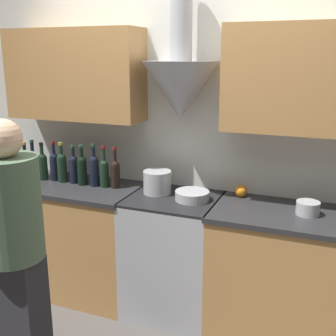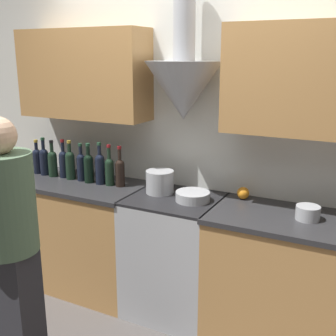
# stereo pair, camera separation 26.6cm
# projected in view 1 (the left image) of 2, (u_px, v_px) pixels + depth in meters

# --- Properties ---
(ground_plane) EXTENTS (12.00, 12.00, 0.00)m
(ground_plane) POSITION_uv_depth(u_px,v_px,m) (158.00, 332.00, 3.06)
(ground_plane) COLOR #4C4744
(wall_back) EXTENTS (8.40, 0.56, 2.60)m
(wall_back) POSITION_uv_depth(u_px,v_px,m) (188.00, 121.00, 3.19)
(wall_back) COLOR silver
(wall_back) RESTS_ON ground_plane
(counter_left) EXTENTS (1.15, 0.62, 0.94)m
(counter_left) POSITION_uv_depth(u_px,v_px,m) (74.00, 237.00, 3.54)
(counter_left) COLOR #B27F47
(counter_left) RESTS_ON ground_plane
(counter_right) EXTENTS (1.25, 0.62, 0.94)m
(counter_right) POSITION_uv_depth(u_px,v_px,m) (301.00, 279.00, 2.88)
(counter_right) COLOR #B27F47
(counter_right) RESTS_ON ground_plane
(stove_range) EXTENTS (0.66, 0.60, 0.94)m
(stove_range) POSITION_uv_depth(u_px,v_px,m) (173.00, 255.00, 3.22)
(stove_range) COLOR #A8AAAF
(stove_range) RESTS_ON ground_plane
(wine_bottle_0) EXTENTS (0.08, 0.08, 0.30)m
(wine_bottle_0) POSITION_uv_depth(u_px,v_px,m) (26.00, 163.00, 3.60)
(wine_bottle_0) COLOR black
(wine_bottle_0) RESTS_ON counter_left
(wine_bottle_1) EXTENTS (0.08, 0.08, 0.33)m
(wine_bottle_1) POSITION_uv_depth(u_px,v_px,m) (33.00, 163.00, 3.56)
(wine_bottle_1) COLOR black
(wine_bottle_1) RESTS_ON counter_left
(wine_bottle_2) EXTENTS (0.08, 0.08, 0.32)m
(wine_bottle_2) POSITION_uv_depth(u_px,v_px,m) (43.00, 165.00, 3.52)
(wine_bottle_2) COLOR black
(wine_bottle_2) RESTS_ON counter_left
(wine_bottle_3) EXTENTS (0.07, 0.07, 0.33)m
(wine_bottle_3) POSITION_uv_depth(u_px,v_px,m) (54.00, 165.00, 3.50)
(wine_bottle_3) COLOR black
(wine_bottle_3) RESTS_ON counter_left
(wine_bottle_4) EXTENTS (0.08, 0.08, 0.33)m
(wine_bottle_4) POSITION_uv_depth(u_px,v_px,m) (62.00, 166.00, 3.45)
(wine_bottle_4) COLOR black
(wine_bottle_4) RESTS_ON counter_left
(wine_bottle_5) EXTENTS (0.07, 0.07, 0.32)m
(wine_bottle_5) POSITION_uv_depth(u_px,v_px,m) (74.00, 168.00, 3.42)
(wine_bottle_5) COLOR black
(wine_bottle_5) RESTS_ON counter_left
(wine_bottle_6) EXTENTS (0.08, 0.08, 0.33)m
(wine_bottle_6) POSITION_uv_depth(u_px,v_px,m) (82.00, 169.00, 3.37)
(wine_bottle_6) COLOR black
(wine_bottle_6) RESTS_ON counter_left
(wine_bottle_7) EXTENTS (0.08, 0.08, 0.34)m
(wine_bottle_7) POSITION_uv_depth(u_px,v_px,m) (94.00, 169.00, 3.34)
(wine_bottle_7) COLOR black
(wine_bottle_7) RESTS_ON counter_left
(wine_bottle_8) EXTENTS (0.07, 0.07, 0.33)m
(wine_bottle_8) POSITION_uv_depth(u_px,v_px,m) (104.00, 171.00, 3.32)
(wine_bottle_8) COLOR black
(wine_bottle_8) RESTS_ON counter_left
(wine_bottle_9) EXTENTS (0.07, 0.07, 0.33)m
(wine_bottle_9) POSITION_uv_depth(u_px,v_px,m) (115.00, 172.00, 3.30)
(wine_bottle_9) COLOR black
(wine_bottle_9) RESTS_ON counter_left
(stock_pot) EXTENTS (0.21, 0.21, 0.17)m
(stock_pot) POSITION_uv_depth(u_px,v_px,m) (157.00, 182.00, 3.18)
(stock_pot) COLOR #A8AAAF
(stock_pot) RESTS_ON stove_range
(mixing_bowl) EXTENTS (0.25, 0.25, 0.07)m
(mixing_bowl) POSITION_uv_depth(u_px,v_px,m) (192.00, 196.00, 3.03)
(mixing_bowl) COLOR #A8AAAF
(mixing_bowl) RESTS_ON stove_range
(orange_fruit) EXTENTS (0.09, 0.09, 0.09)m
(orange_fruit) POSITION_uv_depth(u_px,v_px,m) (241.00, 191.00, 3.11)
(orange_fruit) COLOR orange
(orange_fruit) RESTS_ON counter_right
(saucepan) EXTENTS (0.15, 0.15, 0.09)m
(saucepan) POSITION_uv_depth(u_px,v_px,m) (308.00, 208.00, 2.75)
(saucepan) COLOR #A8AAAF
(saucepan) RESTS_ON counter_right
(person_foreground_left) EXTENTS (0.35, 0.35, 1.63)m
(person_foreground_left) POSITION_uv_depth(u_px,v_px,m) (14.00, 248.00, 2.36)
(person_foreground_left) COLOR #28282D
(person_foreground_left) RESTS_ON ground_plane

